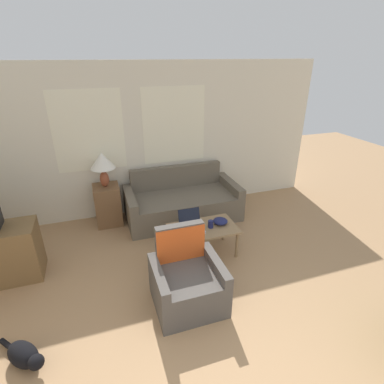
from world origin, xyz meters
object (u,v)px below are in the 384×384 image
(couch, at_px, (182,203))
(snack_bowl, at_px, (220,221))
(cat_black, at_px, (24,355))
(coffee_table, at_px, (203,231))
(laptop, at_px, (191,225))
(cup_navy, at_px, (211,224))
(table_lamp, at_px, (102,163))
(armchair, at_px, (187,282))

(couch, height_order, snack_bowl, couch)
(snack_bowl, distance_m, cat_black, 2.74)
(coffee_table, xyz_separation_m, laptop, (-0.17, 0.03, 0.11))
(couch, distance_m, cup_navy, 1.22)
(table_lamp, bearing_deg, cat_black, -111.63)
(couch, height_order, armchair, armchair)
(couch, bearing_deg, cat_black, -134.45)
(cup_navy, distance_m, cat_black, 2.56)
(couch, distance_m, cat_black, 3.18)
(table_lamp, relative_size, coffee_table, 0.60)
(couch, relative_size, snack_bowl, 9.27)
(couch, height_order, table_lamp, table_lamp)
(table_lamp, xyz_separation_m, snack_bowl, (1.50, -1.31, -0.62))
(laptop, bearing_deg, couch, 79.91)
(snack_bowl, bearing_deg, laptop, 179.62)
(laptop, height_order, cup_navy, laptop)
(coffee_table, bearing_deg, cat_black, -153.40)
(armchair, distance_m, snack_bowl, 1.17)
(laptop, distance_m, cat_black, 2.35)
(coffee_table, bearing_deg, table_lamp, 132.42)
(couch, height_order, coffee_table, couch)
(couch, xyz_separation_m, cat_black, (-2.23, -2.27, -0.15))
(snack_bowl, bearing_deg, coffee_table, -173.91)
(armchair, relative_size, cup_navy, 8.22)
(laptop, bearing_deg, cat_black, -150.83)
(coffee_table, height_order, snack_bowl, snack_bowl)
(coffee_table, relative_size, cat_black, 1.78)
(armchair, bearing_deg, cat_black, -170.39)
(armchair, height_order, snack_bowl, armchair)
(cup_navy, bearing_deg, snack_bowl, 17.88)
(armchair, bearing_deg, snack_bowl, 47.17)
(cup_navy, bearing_deg, cat_black, -154.97)
(coffee_table, xyz_separation_m, snack_bowl, (0.27, 0.03, 0.09))
(snack_bowl, bearing_deg, table_lamp, 138.84)
(snack_bowl, height_order, cat_black, snack_bowl)
(couch, xyz_separation_m, laptop, (-0.20, -1.14, 0.23))
(coffee_table, distance_m, laptop, 0.20)
(cat_black, bearing_deg, cup_navy, 74.07)
(table_lamp, relative_size, cup_navy, 5.28)
(table_lamp, height_order, laptop, table_lamp)
(laptop, xyz_separation_m, cat_black, (-2.02, -1.13, -0.38))
(couch, height_order, cup_navy, couch)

